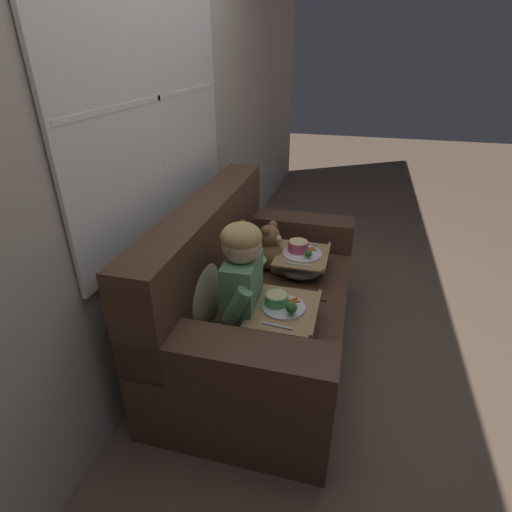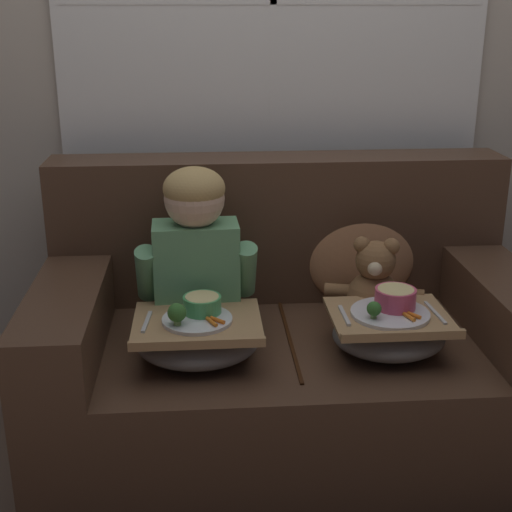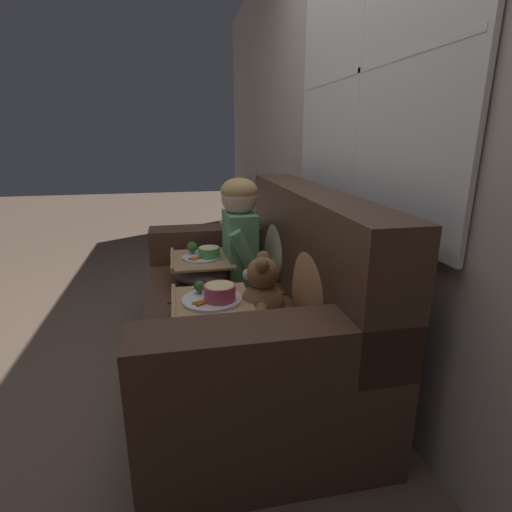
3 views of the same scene
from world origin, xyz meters
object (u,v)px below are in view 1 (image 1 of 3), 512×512
(couch, at_px, (253,302))
(throw_pillow_behind_child, at_px, (201,285))
(lap_tray_teddy, at_px, (302,261))
(throw_pillow_behind_teddy, at_px, (235,237))
(lap_tray_child, at_px, (283,317))
(teddy_bear, at_px, (270,250))
(child_figure, at_px, (242,271))

(couch, bearing_deg, throw_pillow_behind_child, 146.50)
(throw_pillow_behind_child, height_order, lap_tray_teddy, throw_pillow_behind_child)
(couch, height_order, throw_pillow_behind_teddy, couch)
(throw_pillow_behind_teddy, distance_m, lap_tray_child, 0.75)
(throw_pillow_behind_teddy, bearing_deg, teddy_bear, -90.29)
(throw_pillow_behind_child, relative_size, throw_pillow_behind_teddy, 0.96)
(lap_tray_child, xyz_separation_m, lap_tray_teddy, (0.60, 0.00, 0.00))
(teddy_bear, xyz_separation_m, lap_tray_child, (-0.60, -0.21, -0.06))
(child_figure, relative_size, lap_tray_child, 1.43)
(throw_pillow_behind_child, distance_m, lap_tray_teddy, 0.75)
(throw_pillow_behind_child, relative_size, lap_tray_child, 1.07)
(child_figure, bearing_deg, throw_pillow_behind_teddy, 20.56)
(throw_pillow_behind_teddy, relative_size, lap_tray_teddy, 1.18)
(throw_pillow_behind_teddy, relative_size, lap_tray_child, 1.11)
(throw_pillow_behind_teddy, distance_m, lap_tray_teddy, 0.45)
(throw_pillow_behind_teddy, xyz_separation_m, teddy_bear, (-0.00, -0.23, -0.06))
(teddy_bear, bearing_deg, throw_pillow_behind_child, 159.14)
(couch, bearing_deg, teddy_bear, -5.66)
(throw_pillow_behind_child, xyz_separation_m, teddy_bear, (0.60, -0.23, -0.06))
(throw_pillow_behind_teddy, xyz_separation_m, lap_tray_teddy, (0.00, -0.44, -0.12))
(teddy_bear, distance_m, lap_tray_teddy, 0.22)
(child_figure, bearing_deg, lap_tray_child, -90.00)
(child_figure, distance_m, lap_tray_teddy, 0.68)
(couch, height_order, lap_tray_teddy, couch)
(throw_pillow_behind_teddy, height_order, child_figure, child_figure)
(lap_tray_teddy, bearing_deg, child_figure, 160.63)
(child_figure, xyz_separation_m, lap_tray_child, (0.00, -0.21, -0.23))
(couch, bearing_deg, throw_pillow_behind_teddy, 33.50)
(couch, bearing_deg, lap_tray_child, -141.53)
(throw_pillow_behind_teddy, distance_m, teddy_bear, 0.24)
(couch, height_order, lap_tray_child, couch)
(lap_tray_child, bearing_deg, couch, 38.47)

